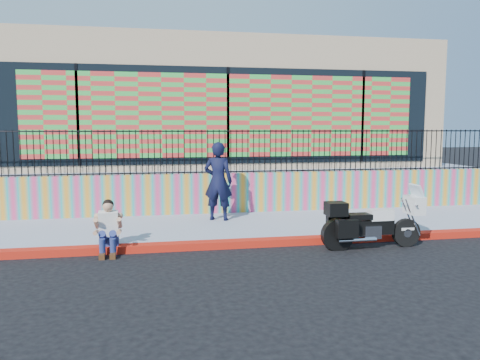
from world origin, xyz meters
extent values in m
plane|color=black|center=(0.00, 0.00, 0.00)|extent=(90.00, 90.00, 0.00)
cube|color=#A51D0B|center=(0.00, 0.00, 0.07)|extent=(16.00, 0.30, 0.15)
cube|color=#8F98AC|center=(0.00, 1.65, 0.07)|extent=(16.00, 3.00, 0.15)
cube|color=#E43C73|center=(0.00, 3.25, 0.70)|extent=(16.00, 0.20, 1.10)
cube|color=#8F98AC|center=(0.00, 8.35, 0.62)|extent=(16.00, 10.00, 1.25)
cube|color=tan|center=(0.00, 8.15, 3.25)|extent=(14.00, 8.00, 4.00)
cube|color=black|center=(0.00, 4.13, 2.85)|extent=(12.60, 0.04, 2.80)
cube|color=red|center=(0.00, 4.10, 2.85)|extent=(11.48, 0.02, 2.40)
cylinder|color=black|center=(3.06, -0.59, 0.30)|extent=(0.60, 0.13, 0.60)
cylinder|color=black|center=(1.52, -0.59, 0.30)|extent=(0.60, 0.13, 0.60)
cube|color=black|center=(2.29, -0.59, 0.45)|extent=(0.86, 0.25, 0.31)
cube|color=silver|center=(2.25, -0.59, 0.36)|extent=(0.36, 0.31, 0.27)
cube|color=white|center=(2.46, -0.59, 0.71)|extent=(0.50, 0.29, 0.22)
cube|color=black|center=(1.98, -0.59, 0.69)|extent=(0.50, 0.31, 0.11)
cube|color=white|center=(3.22, -0.59, 0.89)|extent=(0.27, 0.47, 0.38)
cube|color=silver|center=(3.26, -0.59, 1.18)|extent=(0.17, 0.42, 0.31)
cube|color=black|center=(1.48, -0.59, 0.86)|extent=(0.40, 0.38, 0.27)
cube|color=black|center=(1.62, -0.87, 0.50)|extent=(0.43, 0.16, 0.36)
cube|color=black|center=(1.62, -0.32, 0.50)|extent=(0.43, 0.16, 0.36)
cube|color=white|center=(3.06, -0.59, 0.39)|extent=(0.29, 0.14, 0.05)
imported|color=black|center=(-0.56, 2.23, 1.15)|extent=(0.85, 0.71, 2.00)
cube|color=navy|center=(-3.07, 0.06, 0.24)|extent=(0.36, 0.28, 0.18)
cube|color=silver|center=(-3.07, 0.02, 0.59)|extent=(0.38, 0.27, 0.54)
sphere|color=tan|center=(-3.07, -0.02, 0.95)|extent=(0.21, 0.21, 0.21)
cube|color=#472814|center=(-3.17, -0.38, 0.05)|extent=(0.11, 0.26, 0.10)
cube|color=#472814|center=(-2.97, -0.38, 0.05)|extent=(0.11, 0.26, 0.10)
camera|label=1|loc=(-2.15, -9.48, 2.51)|focal=35.00mm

